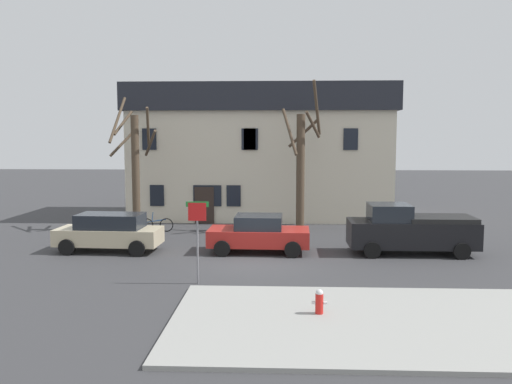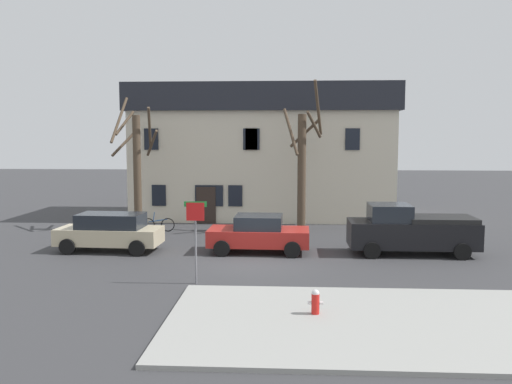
{
  "view_description": "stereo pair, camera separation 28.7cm",
  "coord_description": "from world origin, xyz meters",
  "px_view_note": "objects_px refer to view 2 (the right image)",
  "views": [
    {
      "loc": [
        1.02,
        -20.56,
        4.93
      ],
      "look_at": [
        0.01,
        2.29,
        2.58
      ],
      "focal_mm": 37.73,
      "sensor_mm": 36.0,
      "label": 1
    },
    {
      "loc": [
        1.31,
        -20.54,
        4.93
      ],
      "look_at": [
        0.01,
        2.29,
        2.58
      ],
      "focal_mm": 37.73,
      "sensor_mm": 36.0,
      "label": 2
    }
  ],
  "objects_px": {
    "car_red_sedan": "(259,234)",
    "building_main": "(263,151)",
    "street_sign_pole": "(195,226)",
    "tree_bare_near": "(137,165)",
    "tree_bare_mid": "(303,165)",
    "pickup_truck_black": "(411,230)",
    "fire_hydrant": "(315,301)",
    "bicycle_leaning": "(158,225)",
    "car_beige_wagon": "(110,231)"
  },
  "relations": [
    {
      "from": "car_red_sedan",
      "to": "street_sign_pole",
      "type": "bearing_deg",
      "value": -110.15
    },
    {
      "from": "tree_bare_mid",
      "to": "pickup_truck_black",
      "type": "height_order",
      "value": "tree_bare_mid"
    },
    {
      "from": "tree_bare_near",
      "to": "pickup_truck_black",
      "type": "height_order",
      "value": "tree_bare_near"
    },
    {
      "from": "tree_bare_near",
      "to": "car_beige_wagon",
      "type": "height_order",
      "value": "tree_bare_near"
    },
    {
      "from": "building_main",
      "to": "fire_hydrant",
      "type": "distance_m",
      "value": 19.69
    },
    {
      "from": "fire_hydrant",
      "to": "street_sign_pole",
      "type": "height_order",
      "value": "street_sign_pole"
    },
    {
      "from": "car_red_sedan",
      "to": "street_sign_pole",
      "type": "distance_m",
      "value": 5.51
    },
    {
      "from": "building_main",
      "to": "car_beige_wagon",
      "type": "bearing_deg",
      "value": -118.98
    },
    {
      "from": "fire_hydrant",
      "to": "pickup_truck_black",
      "type": "bearing_deg",
      "value": 61.95
    },
    {
      "from": "building_main",
      "to": "car_red_sedan",
      "type": "relative_size",
      "value": 3.64
    },
    {
      "from": "tree_bare_mid",
      "to": "street_sign_pole",
      "type": "bearing_deg",
      "value": -110.45
    },
    {
      "from": "building_main",
      "to": "car_red_sedan",
      "type": "height_order",
      "value": "building_main"
    },
    {
      "from": "tree_bare_near",
      "to": "building_main",
      "type": "bearing_deg",
      "value": 41.43
    },
    {
      "from": "car_beige_wagon",
      "to": "street_sign_pole",
      "type": "distance_m",
      "value": 6.81
    },
    {
      "from": "car_beige_wagon",
      "to": "bicycle_leaning",
      "type": "bearing_deg",
      "value": 79.61
    },
    {
      "from": "tree_bare_near",
      "to": "fire_hydrant",
      "type": "bearing_deg",
      "value": -57.34
    },
    {
      "from": "tree_bare_mid",
      "to": "car_red_sedan",
      "type": "height_order",
      "value": "tree_bare_mid"
    },
    {
      "from": "car_beige_wagon",
      "to": "tree_bare_near",
      "type": "bearing_deg",
      "value": 93.13
    },
    {
      "from": "tree_bare_mid",
      "to": "street_sign_pole",
      "type": "height_order",
      "value": "tree_bare_mid"
    },
    {
      "from": "tree_bare_near",
      "to": "car_beige_wagon",
      "type": "xyz_separation_m",
      "value": [
        0.29,
        -5.39,
        -2.6
      ]
    },
    {
      "from": "tree_bare_near",
      "to": "street_sign_pole",
      "type": "height_order",
      "value": "tree_bare_near"
    },
    {
      "from": "pickup_truck_black",
      "to": "fire_hydrant",
      "type": "xyz_separation_m",
      "value": [
        -4.43,
        -8.31,
        -0.55
      ]
    },
    {
      "from": "tree_bare_mid",
      "to": "fire_hydrant",
      "type": "relative_size",
      "value": 11.41
    },
    {
      "from": "car_beige_wagon",
      "to": "car_red_sedan",
      "type": "relative_size",
      "value": 1.04
    },
    {
      "from": "pickup_truck_black",
      "to": "fire_hydrant",
      "type": "height_order",
      "value": "pickup_truck_black"
    },
    {
      "from": "tree_bare_near",
      "to": "tree_bare_mid",
      "type": "height_order",
      "value": "tree_bare_mid"
    },
    {
      "from": "car_red_sedan",
      "to": "building_main",
      "type": "bearing_deg",
      "value": 91.62
    },
    {
      "from": "street_sign_pole",
      "to": "bicycle_leaning",
      "type": "height_order",
      "value": "street_sign_pole"
    },
    {
      "from": "tree_bare_near",
      "to": "tree_bare_mid",
      "type": "distance_m",
      "value": 8.72
    },
    {
      "from": "pickup_truck_black",
      "to": "building_main",
      "type": "bearing_deg",
      "value": 121.6
    },
    {
      "from": "tree_bare_mid",
      "to": "bicycle_leaning",
      "type": "bearing_deg",
      "value": -176.23
    },
    {
      "from": "tree_bare_mid",
      "to": "bicycle_leaning",
      "type": "relative_size",
      "value": 4.42
    },
    {
      "from": "car_red_sedan",
      "to": "fire_hydrant",
      "type": "height_order",
      "value": "car_red_sedan"
    },
    {
      "from": "car_beige_wagon",
      "to": "car_red_sedan",
      "type": "xyz_separation_m",
      "value": [
        6.43,
        0.13,
        -0.05
      ]
    },
    {
      "from": "tree_bare_near",
      "to": "fire_hydrant",
      "type": "relative_size",
      "value": 10.4
    },
    {
      "from": "car_beige_wagon",
      "to": "bicycle_leaning",
      "type": "relative_size",
      "value": 2.57
    },
    {
      "from": "street_sign_pole",
      "to": "car_red_sedan",
      "type": "bearing_deg",
      "value": 69.85
    },
    {
      "from": "tree_bare_near",
      "to": "fire_hydrant",
      "type": "xyz_separation_m",
      "value": [
        8.7,
        -13.57,
        -2.99
      ]
    },
    {
      "from": "tree_bare_mid",
      "to": "car_beige_wagon",
      "type": "height_order",
      "value": "tree_bare_mid"
    },
    {
      "from": "street_sign_pole",
      "to": "bicycle_leaning",
      "type": "distance_m",
      "value": 10.62
    },
    {
      "from": "car_red_sedan",
      "to": "car_beige_wagon",
      "type": "bearing_deg",
      "value": -178.87
    },
    {
      "from": "tree_bare_mid",
      "to": "bicycle_leaning",
      "type": "xyz_separation_m",
      "value": [
        -7.53,
        -0.5,
        -3.1
      ]
    },
    {
      "from": "pickup_truck_black",
      "to": "fire_hydrant",
      "type": "relative_size",
      "value": 7.79
    },
    {
      "from": "tree_bare_mid",
      "to": "bicycle_leaning",
      "type": "distance_m",
      "value": 8.15
    },
    {
      "from": "pickup_truck_black",
      "to": "street_sign_pole",
      "type": "bearing_deg",
      "value": -148.5
    },
    {
      "from": "tree_bare_near",
      "to": "street_sign_pole",
      "type": "xyz_separation_m",
      "value": [
        4.87,
        -10.32,
        -1.51
      ]
    },
    {
      "from": "bicycle_leaning",
      "to": "car_red_sedan",
      "type": "bearing_deg",
      "value": -40.85
    },
    {
      "from": "tree_bare_mid",
      "to": "fire_hydrant",
      "type": "xyz_separation_m",
      "value": [
        -0.02,
        -13.58,
        -3.0
      ]
    },
    {
      "from": "car_red_sedan",
      "to": "street_sign_pole",
      "type": "height_order",
      "value": "street_sign_pole"
    },
    {
      "from": "building_main",
      "to": "bicycle_leaning",
      "type": "xyz_separation_m",
      "value": [
        -5.22,
        -6.14,
        -3.69
      ]
    }
  ]
}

